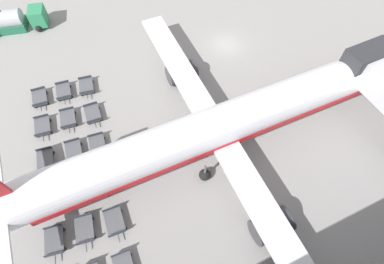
# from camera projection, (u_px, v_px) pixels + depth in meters

# --- Properties ---
(ground_plane) EXTENTS (500.00, 500.00, 0.00)m
(ground_plane) POSITION_uv_depth(u_px,v_px,m) (226.00, 45.00, 39.10)
(ground_plane) COLOR gray
(airplane) EXTENTS (36.63, 47.04, 11.87)m
(airplane) POSITION_uv_depth(u_px,v_px,m) (228.00, 123.00, 28.45)
(airplane) COLOR white
(airplane) RESTS_ON ground_plane
(fuel_tanker_primary) EXTENTS (4.46, 8.05, 2.99)m
(fuel_tanker_primary) POSITION_uv_depth(u_px,v_px,m) (13.00, 21.00, 39.78)
(fuel_tanker_primary) COLOR #2D8C5B
(fuel_tanker_primary) RESTS_ON ground_plane
(baggage_dolly_row_near_col_a) EXTENTS (3.15, 1.79, 0.92)m
(baggage_dolly_row_near_col_a) POSITION_uv_depth(u_px,v_px,m) (40.00, 98.00, 33.73)
(baggage_dolly_row_near_col_a) COLOR #515459
(baggage_dolly_row_near_col_a) RESTS_ON ground_plane
(baggage_dolly_row_near_col_b) EXTENTS (3.17, 1.85, 0.92)m
(baggage_dolly_row_near_col_b) POSITION_uv_depth(u_px,v_px,m) (43.00, 126.00, 31.66)
(baggage_dolly_row_near_col_b) COLOR #515459
(baggage_dolly_row_near_col_b) RESTS_ON ground_plane
(baggage_dolly_row_near_col_c) EXTENTS (3.18, 1.88, 0.92)m
(baggage_dolly_row_near_col_c) POSITION_uv_depth(u_px,v_px,m) (45.00, 160.00, 29.52)
(baggage_dolly_row_near_col_c) COLOR #515459
(baggage_dolly_row_near_col_c) RESTS_ON ground_plane
(baggage_dolly_row_near_col_d) EXTENTS (3.14, 1.76, 0.92)m
(baggage_dolly_row_near_col_d) POSITION_uv_depth(u_px,v_px,m) (49.00, 198.00, 27.45)
(baggage_dolly_row_near_col_d) COLOR #515459
(baggage_dolly_row_near_col_d) RESTS_ON ground_plane
(baggage_dolly_row_near_col_e) EXTENTS (3.19, 1.91, 0.92)m
(baggage_dolly_row_near_col_e) POSITION_uv_depth(u_px,v_px,m) (54.00, 241.00, 25.40)
(baggage_dolly_row_near_col_e) COLOR #515459
(baggage_dolly_row_near_col_e) RESTS_ON ground_plane
(baggage_dolly_row_mid_a_col_a) EXTENTS (3.17, 1.86, 0.92)m
(baggage_dolly_row_mid_a_col_a) POSITION_uv_depth(u_px,v_px,m) (64.00, 91.00, 34.24)
(baggage_dolly_row_mid_a_col_a) COLOR #515459
(baggage_dolly_row_mid_a_col_a) RESTS_ON ground_plane
(baggage_dolly_row_mid_a_col_b) EXTENTS (3.18, 1.87, 0.92)m
(baggage_dolly_row_mid_a_col_b) POSITION_uv_depth(u_px,v_px,m) (68.00, 119.00, 32.18)
(baggage_dolly_row_mid_a_col_b) COLOR #515459
(baggage_dolly_row_mid_a_col_b) RESTS_ON ground_plane
(baggage_dolly_row_mid_a_col_c) EXTENTS (3.16, 1.82, 0.92)m
(baggage_dolly_row_mid_a_col_c) POSITION_uv_depth(u_px,v_px,m) (74.00, 151.00, 30.05)
(baggage_dolly_row_mid_a_col_c) COLOR #515459
(baggage_dolly_row_mid_a_col_c) RESTS_ON ground_plane
(baggage_dolly_row_mid_a_col_d) EXTENTS (3.19, 1.92, 0.92)m
(baggage_dolly_row_mid_a_col_d) POSITION_uv_depth(u_px,v_px,m) (78.00, 187.00, 27.98)
(baggage_dolly_row_mid_a_col_d) COLOR #515459
(baggage_dolly_row_mid_a_col_d) RESTS_ON ground_plane
(baggage_dolly_row_mid_a_col_e) EXTENTS (3.19, 1.91, 0.92)m
(baggage_dolly_row_mid_a_col_e) POSITION_uv_depth(u_px,v_px,m) (84.00, 229.00, 25.91)
(baggage_dolly_row_mid_a_col_e) COLOR #515459
(baggage_dolly_row_mid_a_col_e) RESTS_ON ground_plane
(baggage_dolly_row_mid_b_col_a) EXTENTS (3.19, 1.93, 0.92)m
(baggage_dolly_row_mid_b_col_a) POSITION_uv_depth(u_px,v_px,m) (86.00, 86.00, 34.65)
(baggage_dolly_row_mid_b_col_a) COLOR #515459
(baggage_dolly_row_mid_b_col_a) RESTS_ON ground_plane
(baggage_dolly_row_mid_b_col_b) EXTENTS (3.15, 1.78, 0.92)m
(baggage_dolly_row_mid_b_col_b) POSITION_uv_depth(u_px,v_px,m) (93.00, 114.00, 32.54)
(baggage_dolly_row_mid_b_col_b) COLOR #515459
(baggage_dolly_row_mid_b_col_b) RESTS_ON ground_plane
(baggage_dolly_row_mid_b_col_c) EXTENTS (3.18, 1.86, 0.92)m
(baggage_dolly_row_mid_b_col_c) POSITION_uv_depth(u_px,v_px,m) (98.00, 145.00, 30.43)
(baggage_dolly_row_mid_b_col_c) COLOR #515459
(baggage_dolly_row_mid_b_col_c) RESTS_ON ground_plane
(baggage_dolly_row_mid_b_col_d) EXTENTS (3.18, 1.89, 0.92)m
(baggage_dolly_row_mid_b_col_d) POSITION_uv_depth(u_px,v_px,m) (106.00, 178.00, 28.47)
(baggage_dolly_row_mid_b_col_d) COLOR #515459
(baggage_dolly_row_mid_b_col_d) RESTS_ON ground_plane
(baggage_dolly_row_mid_b_col_e) EXTENTS (3.14, 1.76, 0.92)m
(baggage_dolly_row_mid_b_col_e) POSITION_uv_depth(u_px,v_px,m) (115.00, 222.00, 26.28)
(baggage_dolly_row_mid_b_col_e) COLOR #515459
(baggage_dolly_row_mid_b_col_e) RESTS_ON ground_plane
(stand_guidance_stripe) EXTENTS (0.36, 20.93, 0.01)m
(stand_guidance_stripe) POSITION_uv_depth(u_px,v_px,m) (129.00, 170.00, 29.48)
(stand_guidance_stripe) COLOR white
(stand_guidance_stripe) RESTS_ON ground_plane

